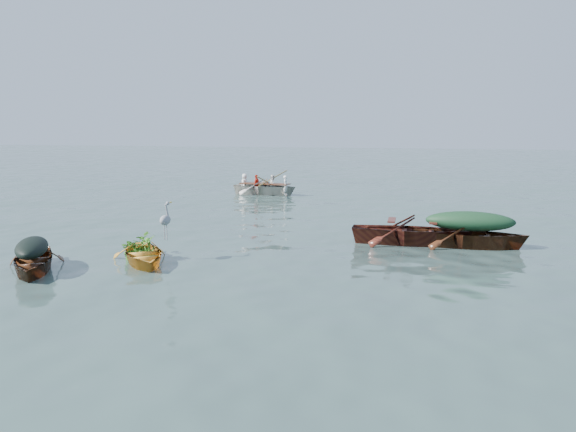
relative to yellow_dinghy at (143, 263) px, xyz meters
name	(u,v)px	position (x,y,z in m)	size (l,w,h in m)	color
ground	(277,247)	(2.59, 2.45, 0.00)	(140.00, 140.00, 0.00)	#384E4A
yellow_dinghy	(143,263)	(0.00, 0.00, 0.00)	(1.25, 2.89, 0.76)	orange
dark_covered_boat	(34,271)	(-2.01, -1.26, 0.00)	(1.21, 3.25, 0.78)	#573114
green_tarp_boat	(469,247)	(7.56, 3.66, 0.00)	(1.29, 4.16, 0.96)	#482610
open_wooden_boat	(411,244)	(6.06, 3.69, 0.00)	(1.39, 4.48, 1.05)	#542215
rowed_boat	(265,195)	(-0.92, 13.44, 0.00)	(1.29, 4.29, 1.02)	beige
dark_tarp_cover	(32,245)	(-2.01, -1.26, 0.59)	(0.66, 1.79, 0.40)	black
green_tarp_cover	(470,220)	(7.56, 3.66, 0.74)	(0.71, 2.29, 0.52)	#183B22
thwart_benches	(412,224)	(6.06, 3.69, 0.55)	(0.84, 2.24, 0.04)	#441710
heron	(165,226)	(0.42, 0.36, 0.84)	(0.28, 0.40, 0.92)	#97989F
dinghy_weeds	(140,230)	(-0.30, 0.46, 0.68)	(0.70, 0.90, 0.60)	#2D6D1C
rowers	(265,176)	(-0.92, 13.44, 0.89)	(1.16, 3.00, 0.76)	white
oars	(265,183)	(-0.92, 13.44, 0.54)	(2.60, 0.60, 0.06)	olive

